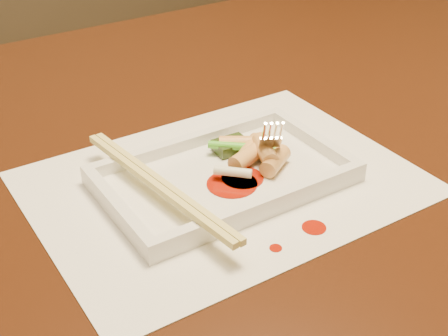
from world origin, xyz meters
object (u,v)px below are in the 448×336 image
table (206,205)px  placemat (224,183)px  chopstick_a (155,185)px  fork (269,92)px  plate_base (224,179)px

table → placemat: bearing=-109.5°
placemat → chopstick_a: chopstick_a is taller
chopstick_a → fork: bearing=6.8°
chopstick_a → table: bearing=40.0°
table → plate_base: size_ratio=5.38×
placemat → plate_base: bearing=90.0°
table → fork: size_ratio=10.00×
chopstick_a → fork: (0.15, 0.02, 0.06)m
table → placemat: placemat is taller
plate_base → fork: fork is taller
table → placemat: size_ratio=3.50×
chopstick_a → fork: size_ratio=1.78×
plate_base → fork: bearing=14.4°
table → chopstick_a: chopstick_a is taller
table → chopstick_a: (-0.12, -0.10, 0.13)m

